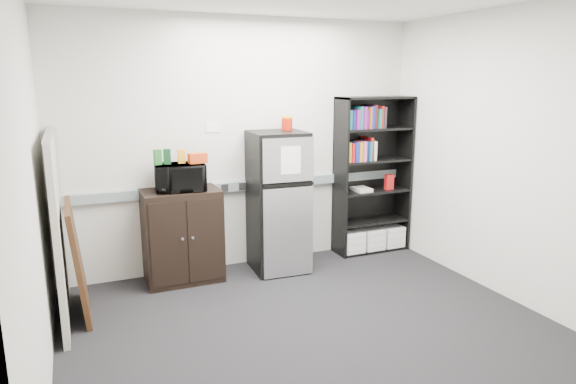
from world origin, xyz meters
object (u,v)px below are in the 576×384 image
Objects in this scene: bookshelf at (372,177)px; refrigerator at (278,202)px; cubicle_partition at (58,228)px; cabinet at (183,236)px; microwave at (180,177)px.

refrigerator is (-1.27, -0.14, -0.16)m from bookshelf.
cubicle_partition reaches higher than cabinet.
bookshelf is 2.34m from cabinet.
bookshelf is at bearing 7.50° from microwave.
bookshelf reaches higher than refrigerator.
cubicle_partition reaches higher than refrigerator.
bookshelf reaches higher than cabinet.
refrigerator reaches higher than microwave.
bookshelf is 1.22× the size of refrigerator.
bookshelf is at bearing 1.61° from cabinet.
cubicle_partition is 1.69× the size of cabinet.
refrigerator is at bearing 8.96° from cubicle_partition.
refrigerator is (2.16, 0.34, -0.06)m from cubicle_partition.
microwave is 0.32× the size of refrigerator.
cabinet is at bearing 178.71° from refrigerator.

